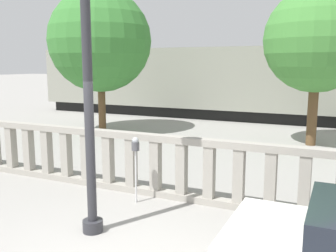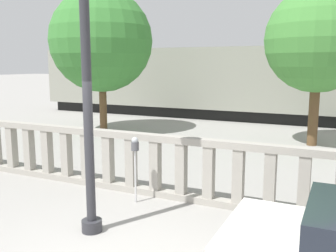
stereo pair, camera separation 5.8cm
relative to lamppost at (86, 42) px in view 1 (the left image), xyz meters
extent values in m
cube|color=#9E998E|center=(0.77, 1.99, -3.03)|extent=(17.40, 0.24, 0.14)
cube|color=#9E998E|center=(0.77, 1.99, -1.84)|extent=(17.40, 0.24, 0.14)
cube|color=#9E998E|center=(-3.97, 1.99, -2.43)|extent=(0.20, 0.20, 1.04)
cube|color=#9E998E|center=(-3.38, 1.99, -2.43)|extent=(0.20, 0.20, 1.04)
cube|color=#9E998E|center=(-2.79, 1.99, -2.43)|extent=(0.20, 0.20, 1.04)
cube|color=#9E998E|center=(-2.20, 1.99, -2.43)|extent=(0.20, 0.20, 1.04)
cube|color=#9E998E|center=(-1.60, 1.99, -2.43)|extent=(0.20, 0.20, 1.04)
cube|color=#9E998E|center=(-1.01, 1.99, -2.43)|extent=(0.20, 0.20, 1.04)
cube|color=#9E998E|center=(-0.42, 1.99, -2.43)|extent=(0.20, 0.20, 1.04)
cube|color=#9E998E|center=(0.17, 1.99, -2.43)|extent=(0.20, 0.20, 1.04)
cube|color=#9E998E|center=(0.77, 1.99, -2.43)|extent=(0.20, 0.20, 1.04)
cube|color=#9E998E|center=(1.36, 1.99, -2.43)|extent=(0.20, 0.20, 1.04)
cube|color=#9E998E|center=(1.95, 1.99, -2.43)|extent=(0.20, 0.20, 1.04)
cube|color=#9E998E|center=(2.54, 1.99, -2.43)|extent=(0.20, 0.20, 1.04)
cube|color=#9E998E|center=(3.13, 1.99, -2.43)|extent=(0.20, 0.20, 1.04)
cylinder|color=#2D2D33|center=(0.00, 0.00, -3.00)|extent=(0.34, 0.34, 0.20)
cylinder|color=#2D2D33|center=(0.00, 0.00, -0.61)|extent=(0.15, 0.15, 4.57)
cylinder|color=silver|center=(-0.01, 1.47, -2.56)|extent=(0.04, 0.04, 1.08)
cylinder|color=#4C4C51|center=(-0.01, 1.47, -1.93)|extent=(0.16, 0.16, 0.17)
sphere|color=#B2B7BC|center=(-0.01, 1.47, -1.82)|extent=(0.13, 0.13, 0.13)
cylinder|color=black|center=(3.25, 0.35, -2.74)|extent=(0.72, 0.18, 0.72)
cube|color=black|center=(1.94, 14.11, -2.82)|extent=(28.07, 2.52, 0.55)
cube|color=gray|center=(1.94, 14.11, -1.03)|extent=(28.65, 3.15, 3.04)
cylinder|color=brown|center=(2.76, 8.77, -1.97)|extent=(0.33, 0.33, 2.25)
sphere|color=#428438|center=(2.76, 8.77, 0.46)|extent=(3.50, 3.50, 3.50)
cylinder|color=brown|center=(-5.33, 7.98, -2.02)|extent=(0.30, 0.30, 2.15)
sphere|color=#387A33|center=(-5.33, 7.98, 0.60)|extent=(4.12, 4.12, 4.12)
camera|label=1|loc=(3.62, -4.81, -0.33)|focal=40.00mm
camera|label=2|loc=(3.67, -4.79, -0.33)|focal=40.00mm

